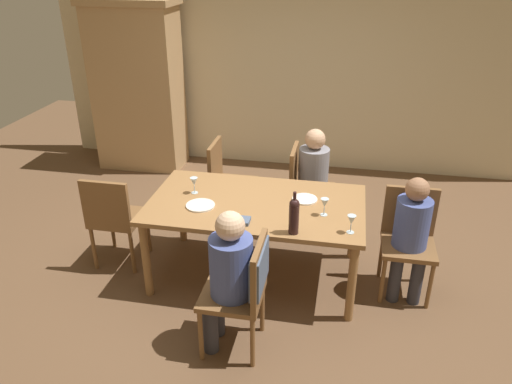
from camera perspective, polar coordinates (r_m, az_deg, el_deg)
The scene contains 20 objects.
ground_plane at distance 4.62m, azimuth 0.00°, elevation -9.50°, with size 10.00×10.00×0.00m, color brown.
rear_room_partition at distance 6.59m, azimuth 4.69°, elevation 14.36°, with size 6.40×0.12×2.70m, color beige.
armoire_cabinet at distance 6.76m, azimuth -13.57°, elevation 11.82°, with size 1.18×0.62×2.18m.
dining_table at distance 4.26m, azimuth 0.00°, elevation -2.13°, with size 1.85×1.06×0.75m.
chair_near at distance 3.53m, azimuth -0.87°, elevation -10.37°, with size 0.46×0.44×0.92m.
chair_right_end at distance 4.39m, azimuth 17.26°, elevation -4.67°, with size 0.44×0.44×0.92m.
chair_far_right at distance 5.09m, azimuth 5.60°, elevation 0.94°, with size 0.44×0.44×0.92m.
chair_left_end at distance 4.66m, azimuth -16.18°, elevation -2.60°, with size 0.44×0.44×0.92m.
chair_far_left at distance 5.22m, azimuth -3.51°, elevation 1.69°, with size 0.44×0.44×0.92m.
person_woman_host at distance 3.52m, azimuth -3.29°, elevation -9.24°, with size 0.36×0.31×1.14m.
person_man_bearded at distance 4.24m, azimuth 17.56°, elevation -4.25°, with size 0.29×0.33×1.09m.
person_man_guest at distance 5.04m, azimuth 6.94°, elevation 2.07°, with size 0.35×0.30×1.13m.
wine_bottle_tall_green at distance 3.72m, azimuth 4.42°, elevation -2.68°, with size 0.08×0.08×0.35m.
wine_glass_near_left at distance 4.02m, azimuth 7.95°, elevation -1.32°, with size 0.07×0.07×0.15m.
wine_glass_centre at distance 3.81m, azimuth 11.00°, elevation -3.26°, with size 0.07×0.07×0.15m.
wine_glass_near_right at distance 4.38m, azimuth -7.19°, elevation 1.14°, with size 0.07×0.07×0.15m.
dinner_plate_host at distance 4.19m, azimuth -6.46°, elevation -1.55°, with size 0.25×0.25×0.01m, color silver.
dinner_plate_guest_left at distance 4.29m, azimuth 5.66°, elevation -0.83°, with size 0.22×0.22×0.01m, color white.
folded_napkin at distance 3.93m, azimuth -1.88°, elevation -3.31°, with size 0.16×0.12×0.03m, color #4C5B75.
handbag at distance 5.33m, azimuth 1.18°, elevation -2.82°, with size 0.28×0.12×0.22m, color brown.
Camera 1 is at (0.72, -3.68, 2.71)m, focal length 34.52 mm.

